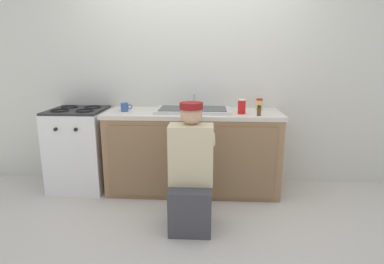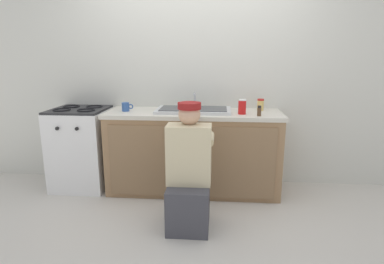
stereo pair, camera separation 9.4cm
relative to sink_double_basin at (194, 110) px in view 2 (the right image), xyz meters
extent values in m
plane|color=beige|center=(0.00, -0.30, -0.92)|extent=(12.00, 12.00, 0.00)
cube|color=silver|center=(0.00, 0.35, 0.33)|extent=(6.00, 0.10, 2.50)
cube|color=#997551|center=(0.00, 0.00, -0.49)|extent=(1.86, 0.60, 0.85)
cube|color=#866747|center=(-0.45, -0.31, -0.49)|extent=(0.82, 0.02, 0.75)
cube|color=#866747|center=(0.45, -0.31, -0.49)|extent=(0.82, 0.02, 0.75)
cube|color=beige|center=(0.00, 0.00, -0.04)|extent=(1.90, 0.62, 0.04)
cube|color=silver|center=(0.00, 0.00, 0.00)|extent=(0.80, 0.44, 0.03)
cube|color=#4C4F51|center=(-0.19, 0.00, 0.01)|extent=(0.33, 0.35, 0.01)
cube|color=#4C4F51|center=(0.19, 0.00, 0.01)|extent=(0.33, 0.35, 0.01)
cylinder|color=#B7BABF|center=(0.00, 0.19, 0.07)|extent=(0.02, 0.02, 0.18)
cylinder|color=#B7BABF|center=(0.00, 0.11, 0.16)|extent=(0.02, 0.16, 0.02)
cube|color=white|center=(-1.29, 0.00, -0.47)|extent=(0.60, 0.60, 0.89)
cube|color=#262628|center=(-1.29, 0.00, -0.02)|extent=(0.59, 0.59, 0.02)
torus|color=black|center=(-1.42, -0.12, 0.00)|extent=(0.19, 0.19, 0.02)
torus|color=black|center=(-1.15, -0.12, 0.00)|extent=(0.19, 0.19, 0.02)
torus|color=black|center=(-1.42, 0.12, 0.00)|extent=(0.19, 0.19, 0.02)
torus|color=black|center=(-1.15, 0.12, 0.00)|extent=(0.19, 0.19, 0.02)
cylinder|color=black|center=(-1.39, -0.31, -0.16)|extent=(0.04, 0.02, 0.04)
cylinder|color=black|center=(-1.18, -0.31, -0.16)|extent=(0.04, 0.02, 0.04)
cube|color=#3F3F47|center=(0.02, -0.85, -0.72)|extent=(0.36, 0.40, 0.40)
cube|color=beige|center=(0.02, -0.79, -0.26)|extent=(0.38, 0.22, 0.52)
sphere|color=tan|center=(0.02, -0.75, 0.09)|extent=(0.19, 0.19, 0.19)
cylinder|color=maroon|center=(0.02, -0.75, 0.16)|extent=(0.20, 0.20, 0.06)
cube|color=maroon|center=(0.02, -0.66, 0.14)|extent=(0.13, 0.09, 0.02)
cylinder|color=beige|center=(-0.15, -0.59, -0.17)|extent=(0.08, 0.30, 0.08)
cylinder|color=beige|center=(0.19, -0.59, -0.17)|extent=(0.08, 0.30, 0.08)
cylinder|color=#DBB760|center=(0.73, 0.13, 0.04)|extent=(0.07, 0.07, 0.11)
cylinder|color=#B21E19|center=(0.73, 0.13, 0.10)|extent=(0.07, 0.07, 0.02)
cylinder|color=#335699|center=(-0.74, -0.04, 0.03)|extent=(0.08, 0.08, 0.09)
torus|color=#335699|center=(-0.68, -0.04, 0.03)|extent=(0.06, 0.01, 0.06)
cylinder|color=red|center=(0.51, -0.11, 0.05)|extent=(0.08, 0.08, 0.14)
cylinder|color=white|center=(0.51, -0.11, 0.13)|extent=(0.08, 0.08, 0.01)
cylinder|color=#513823|center=(0.67, -0.21, 0.02)|extent=(0.04, 0.04, 0.08)
cylinder|color=black|center=(0.67, -0.21, 0.08)|extent=(0.04, 0.04, 0.02)
camera|label=1|loc=(0.17, -3.42, 0.58)|focal=30.00mm
camera|label=2|loc=(0.27, -3.41, 0.58)|focal=30.00mm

